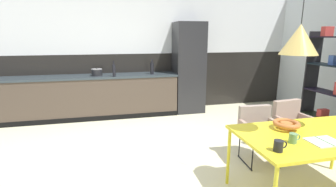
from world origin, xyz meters
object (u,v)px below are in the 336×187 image
at_px(bottle_vinegar_dark, 114,70).
at_px(open_shelf_unit, 333,80).
at_px(cooking_pot, 97,72).
at_px(mug_tall_blue, 293,138).
at_px(mug_glass_clear, 279,146).
at_px(open_book, 324,142).
at_px(bottle_wine_green, 152,68).
at_px(dining_table, 315,138).
at_px(armchair_far_side, 292,121).
at_px(fruit_bowl, 286,124).
at_px(refrigerator_column, 188,68).
at_px(armchair_head_of_table, 258,127).
at_px(pendant_lamp_over_table_near, 299,39).

relative_size(bottle_vinegar_dark, open_shelf_unit, 0.17).
bearing_deg(bottle_vinegar_dark, cooking_pot, 152.19).
xyz_separation_m(mug_tall_blue, mug_glass_clear, (-0.25, -0.12, 0.00)).
xyz_separation_m(open_book, mug_glass_clear, (-0.55, -0.07, 0.04)).
relative_size(mug_glass_clear, cooking_pot, 0.58).
bearing_deg(bottle_wine_green, dining_table, -70.28).
distance_m(dining_table, bottle_wine_green, 3.48).
relative_size(armchair_far_side, fruit_bowl, 2.79).
bearing_deg(bottle_vinegar_dark, mug_tall_blue, -63.97).
bearing_deg(bottle_wine_green, mug_tall_blue, -76.92).
xyz_separation_m(mug_tall_blue, bottle_vinegar_dark, (-1.59, 3.26, 0.26)).
relative_size(mug_tall_blue, cooking_pot, 0.53).
distance_m(bottle_vinegar_dark, bottle_wine_green, 0.81).
bearing_deg(open_shelf_unit, armchair_far_side, -65.85).
relative_size(refrigerator_column, mug_tall_blue, 16.92).
bearing_deg(fruit_bowl, mug_tall_blue, -118.61).
relative_size(armchair_far_side, bottle_wine_green, 2.42).
relative_size(mug_tall_blue, bottle_wine_green, 0.37).
bearing_deg(refrigerator_column, mug_tall_blue, -91.06).
bearing_deg(armchair_far_side, refrigerator_column, -76.74).
height_order(dining_table, bottle_wine_green, bottle_wine_green).
bearing_deg(refrigerator_column, mug_glass_clear, -94.92).
distance_m(armchair_head_of_table, armchair_far_side, 0.63).
xyz_separation_m(refrigerator_column, open_book, (0.24, -3.54, -0.27)).
relative_size(open_shelf_unit, pendant_lamp_over_table_near, 1.78).
height_order(armchair_far_side, mug_glass_clear, mug_glass_clear).
xyz_separation_m(fruit_bowl, pendant_lamp_over_table_near, (-0.11, -0.17, 0.90)).
distance_m(armchair_head_of_table, open_shelf_unit, 1.98).
height_order(mug_tall_blue, cooking_pot, cooking_pot).
relative_size(fruit_bowl, open_shelf_unit, 0.15).
height_order(bottle_vinegar_dark, bottle_wine_green, bottle_wine_green).
relative_size(open_book, pendant_lamp_over_table_near, 0.28).
distance_m(cooking_pot, pendant_lamp_over_table_near, 3.92).
relative_size(bottle_vinegar_dark, bottle_wine_green, 0.98).
xyz_separation_m(mug_tall_blue, pendant_lamp_over_table_near, (0.07, 0.15, 0.91)).
bearing_deg(armchair_far_side, pendant_lamp_over_table_near, 42.17).
height_order(fruit_bowl, open_book, fruit_bowl).
bearing_deg(armchair_head_of_table, cooking_pot, -44.14).
bearing_deg(open_book, bottle_vinegar_dark, 119.73).
distance_m(armchair_head_of_table, mug_tall_blue, 1.07).
xyz_separation_m(open_book, mug_tall_blue, (-0.30, 0.05, 0.04)).
xyz_separation_m(dining_table, cooking_pot, (-2.32, 3.31, 0.29)).
xyz_separation_m(mug_tall_blue, cooking_pot, (-1.94, 3.44, 0.20)).
bearing_deg(open_shelf_unit, bottle_wine_green, -121.34).
bearing_deg(mug_glass_clear, armchair_far_side, 46.59).
bearing_deg(refrigerator_column, fruit_bowl, -87.98).
relative_size(dining_table, bottle_vinegar_dark, 4.97).
bearing_deg(open_book, armchair_head_of_table, 90.61).
bearing_deg(pendant_lamp_over_table_near, armchair_far_side, 48.46).
xyz_separation_m(mug_tall_blue, open_shelf_unit, (2.10, 1.63, 0.19)).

